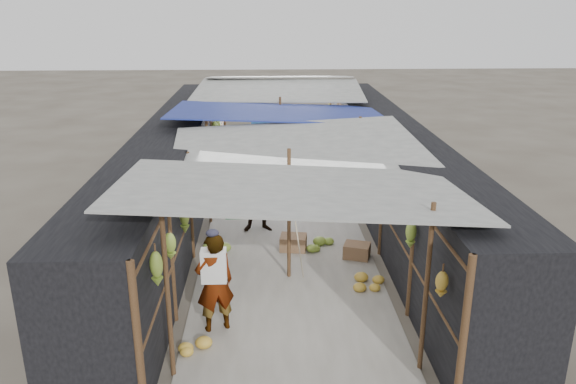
{
  "coord_description": "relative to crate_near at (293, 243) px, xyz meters",
  "views": [
    {
      "loc": [
        -0.42,
        -6.92,
        5.1
      ],
      "look_at": [
        0.04,
        4.54,
        1.25
      ],
      "focal_mm": 35.0,
      "sensor_mm": 36.0,
      "label": 1
    }
  ],
  "objects": [
    {
      "name": "crate_back",
      "position": [
        -1.35,
        5.67,
        -0.04
      ],
      "size": [
        0.45,
        0.38,
        0.27
      ],
      "primitive_type": "cube",
      "rotation": [
        0.0,
        0.0,
        0.1
      ],
      "color": "#8F6648",
      "rests_on": "ground"
    },
    {
      "name": "shopper_blue",
      "position": [
        -0.69,
        1.12,
        0.71
      ],
      "size": [
        0.88,
        0.7,
        1.76
      ],
      "primitive_type": "imported",
      "rotation": [
        0.0,
        0.0,
        0.04
      ],
      "color": "#1C4B8D",
      "rests_on": "ground"
    },
    {
      "name": "stall_right",
      "position": [
        2.55,
        2.23,
        0.98
      ],
      "size": [
        1.4,
        15.0,
        2.3
      ],
      "primitive_type": "cube",
      "color": "black",
      "rests_on": "ground"
    },
    {
      "name": "aisle_slab",
      "position": [
        -0.15,
        2.23,
        -0.16
      ],
      "size": [
        3.6,
        16.0,
        0.02
      ],
      "primitive_type": "cube",
      "color": "#9E998E",
      "rests_on": "ground"
    },
    {
      "name": "hanging_bananas",
      "position": [
        -0.08,
        1.79,
        1.46
      ],
      "size": [
        3.95,
        14.12,
        0.88
      ],
      "color": "olive",
      "rests_on": "ground"
    },
    {
      "name": "stall_left",
      "position": [
        -2.85,
        2.23,
        0.98
      ],
      "size": [
        1.4,
        15.0,
        2.3
      ],
      "primitive_type": "cube",
      "color": "black",
      "rests_on": "ground"
    },
    {
      "name": "crate_mid",
      "position": [
        1.32,
        -0.46,
        -0.01
      ],
      "size": [
        0.64,
        0.57,
        0.32
      ],
      "primitive_type": "cube",
      "rotation": [
        0.0,
        0.0,
        -0.32
      ],
      "color": "#8F6648",
      "rests_on": "ground"
    },
    {
      "name": "market_canopy",
      "position": [
        -0.12,
        2.56,
        2.24
      ],
      "size": [
        5.62,
        15.2,
        2.77
      ],
      "color": "brown",
      "rests_on": "ground"
    },
    {
      "name": "vendor_elderly",
      "position": [
        -1.42,
        -3.09,
        0.69
      ],
      "size": [
        0.73,
        0.6,
        1.71
      ],
      "primitive_type": "imported",
      "rotation": [
        0.0,
        0.0,
        3.49
      ],
      "color": "white",
      "rests_on": "ground"
    },
    {
      "name": "crate_near",
      "position": [
        0.0,
        0.0,
        0.0
      ],
      "size": [
        0.62,
        0.53,
        0.34
      ],
      "primitive_type": "cube",
      "rotation": [
        0.0,
        0.0,
        -0.15
      ],
      "color": "#8F6648",
      "rests_on": "ground"
    },
    {
      "name": "vendor_seated",
      "position": [
        1.55,
        5.14,
        0.3
      ],
      "size": [
        0.39,
        0.62,
        0.93
      ],
      "primitive_type": "imported",
      "rotation": [
        0.0,
        0.0,
        -1.64
      ],
      "color": "#504D45",
      "rests_on": "ground"
    },
    {
      "name": "black_basin",
      "position": [
        0.89,
        3.71,
        -0.08
      ],
      "size": [
        0.56,
        0.56,
        0.17
      ],
      "primitive_type": "cylinder",
      "color": "black",
      "rests_on": "ground"
    },
    {
      "name": "floor_bananas",
      "position": [
        0.28,
        1.25,
        -0.01
      ],
      "size": [
        3.72,
        11.07,
        0.35
      ],
      "color": "olive",
      "rests_on": "ground"
    },
    {
      "name": "ground",
      "position": [
        -0.15,
        -4.27,
        -0.17
      ],
      "size": [
        80.0,
        80.0,
        0.0
      ],
      "primitive_type": "plane",
      "color": "#6B6356",
      "rests_on": "ground"
    }
  ]
}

